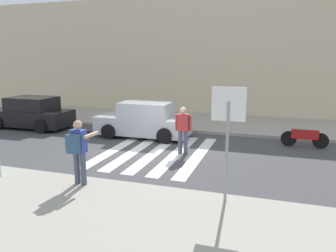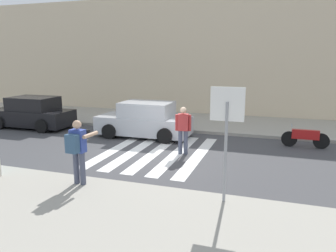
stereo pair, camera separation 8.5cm
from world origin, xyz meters
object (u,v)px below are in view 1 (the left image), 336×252
at_px(photographer_with_backpack, 78,147).
at_px(pedestrian_crossing, 183,128).
at_px(stop_sign, 228,119).
at_px(motorcycle, 304,137).
at_px(parked_car_silver, 144,121).
at_px(parked_car_black, 31,113).

height_order(photographer_with_backpack, pedestrian_crossing, photographer_with_backpack).
bearing_deg(stop_sign, motorcycle, 70.71).
xyz_separation_m(stop_sign, pedestrian_crossing, (-2.09, 3.84, -1.12)).
bearing_deg(photographer_with_backpack, parked_car_silver, 95.89).
bearing_deg(motorcycle, stop_sign, -109.29).
bearing_deg(photographer_with_backpack, motorcycle, 46.79).
height_order(parked_car_black, motorcycle, parked_car_black).
height_order(pedestrian_crossing, motorcycle, pedestrian_crossing).
bearing_deg(pedestrian_crossing, photographer_with_backpack, -113.25).
height_order(photographer_with_backpack, motorcycle, photographer_with_backpack).
xyz_separation_m(stop_sign, motorcycle, (2.17, 6.20, -1.68)).
distance_m(pedestrian_crossing, motorcycle, 4.90).
bearing_deg(parked_car_black, photographer_with_backpack, -42.24).
distance_m(stop_sign, photographer_with_backpack, 3.92).
bearing_deg(parked_car_silver, parked_car_black, -180.00).
distance_m(photographer_with_backpack, parked_car_black, 9.03).
height_order(pedestrian_crossing, parked_car_silver, pedestrian_crossing).
relative_size(pedestrian_crossing, parked_car_silver, 0.42).
xyz_separation_m(photographer_with_backpack, pedestrian_crossing, (1.72, 4.00, -0.19)).
height_order(stop_sign, parked_car_silver, stop_sign).
distance_m(photographer_with_backpack, motorcycle, 8.77).
xyz_separation_m(parked_car_black, parked_car_silver, (6.05, 0.00, 0.00)).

